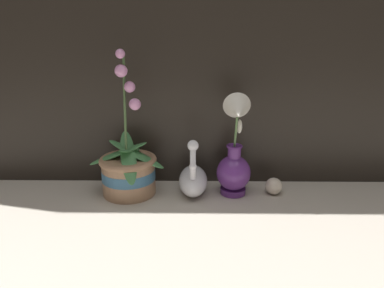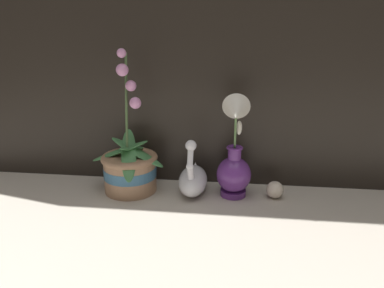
# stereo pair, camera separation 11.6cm
# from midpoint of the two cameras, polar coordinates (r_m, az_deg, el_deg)

# --- Properties ---
(ground_plane) EXTENTS (2.80, 2.80, 0.00)m
(ground_plane) POSITION_cam_midpoint_polar(r_m,az_deg,el_deg) (1.14, 2.99, -10.03)
(ground_plane) COLOR #BCB2A3
(orchid_potted_plant) EXTENTS (0.25, 0.25, 0.46)m
(orchid_potted_plant) POSITION_cam_midpoint_polar(r_m,az_deg,el_deg) (1.23, -6.78, -3.52)
(orchid_potted_plant) COLOR #9E7556
(orchid_potted_plant) RESTS_ON ground_plane
(swan_figurine) EXTENTS (0.09, 0.19, 0.20)m
(swan_figurine) POSITION_cam_midpoint_polar(r_m,az_deg,el_deg) (1.22, 2.91, -5.34)
(swan_figurine) COLOR white
(swan_figurine) RESTS_ON ground_plane
(blue_vase) EXTENTS (0.11, 0.15, 0.34)m
(blue_vase) POSITION_cam_midpoint_polar(r_m,az_deg,el_deg) (1.18, 9.29, -2.59)
(blue_vase) COLOR #602D7F
(blue_vase) RESTS_ON ground_plane
(glass_sphere) EXTENTS (0.06, 0.06, 0.06)m
(glass_sphere) POSITION_cam_midpoint_polar(r_m,az_deg,el_deg) (1.24, 15.19, -6.80)
(glass_sphere) COLOR beige
(glass_sphere) RESTS_ON ground_plane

